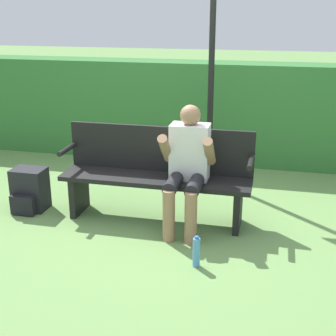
{
  "coord_description": "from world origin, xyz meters",
  "views": [
    {
      "loc": [
        1.09,
        -4.11,
        2.0
      ],
      "look_at": [
        0.15,
        -0.1,
        0.59
      ],
      "focal_mm": 50.0,
      "sensor_mm": 36.0,
      "label": 1
    }
  ],
  "objects": [
    {
      "name": "hedge_back",
      "position": [
        0.0,
        2.07,
        0.66
      ],
      "size": [
        12.0,
        0.54,
        1.33
      ],
      "color": "#337033",
      "rests_on": "ground"
    },
    {
      "name": "ground_plane",
      "position": [
        0.0,
        0.0,
        0.0
      ],
      "size": [
        40.0,
        40.0,
        0.0
      ],
      "primitive_type": "plane",
      "color": "#668E4C"
    },
    {
      "name": "water_bottle",
      "position": [
        0.55,
        -0.79,
        0.13
      ],
      "size": [
        0.06,
        0.06,
        0.27
      ],
      "color": "#4C8CCC",
      "rests_on": "ground"
    },
    {
      "name": "backpack",
      "position": [
        -1.33,
        -0.06,
        0.21
      ],
      "size": [
        0.33,
        0.33,
        0.44
      ],
      "color": "black",
      "rests_on": "ground"
    },
    {
      "name": "person_seated",
      "position": [
        0.33,
        -0.07,
        0.64
      ],
      "size": [
        0.5,
        0.61,
        1.16
      ],
      "color": "silver",
      "rests_on": "ground"
    },
    {
      "name": "signpost",
      "position": [
        0.33,
        1.29,
        1.52
      ],
      "size": [
        0.47,
        0.09,
        2.68
      ],
      "color": "black",
      "rests_on": "ground"
    },
    {
      "name": "park_bench",
      "position": [
        0.0,
        0.07,
        0.47
      ],
      "size": [
        1.86,
        0.42,
        0.91
      ],
      "color": "black",
      "rests_on": "ground"
    }
  ]
}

